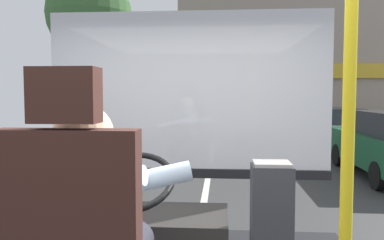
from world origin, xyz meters
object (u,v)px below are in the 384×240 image
Objects in this scene: bus_driver at (92,225)px; parked_car_white at (329,128)px; handrail_pole at (347,160)px; steering_console at (147,239)px; fare_box at (271,227)px.

parked_car_white is (4.11, 11.77, -0.61)m from bus_driver.
handrail_pole is at bearing -104.96° from parked_car_white.
fare_box is (0.81, -0.20, 0.18)m from steering_console.
bus_driver is 0.96× the size of fare_box.
bus_driver is at bearing -109.24° from parked_car_white.
bus_driver is 0.19× the size of parked_car_white.
bus_driver is 1.22m from steering_console.
fare_box is at bearing 48.49° from bus_driver.
bus_driver is 0.39× the size of handrail_pole.
fare_box is at bearing -106.90° from parked_car_white.
handrail_pole is 12.29m from parked_car_white.
fare_box is at bearing 97.67° from handrail_pole.
steering_console is at bearing 128.57° from handrail_pole.
steering_console is at bearing -111.09° from parked_car_white.
steering_console is at bearing 166.19° from fare_box.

